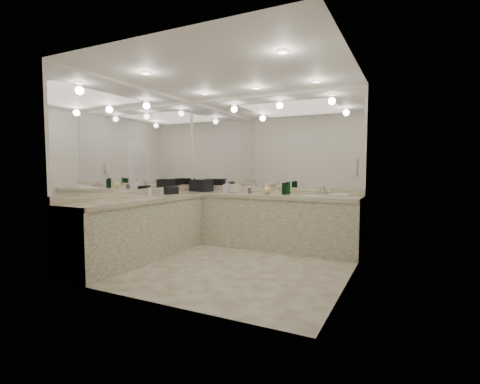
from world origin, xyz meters
The scene contains 33 objects.
floor centered at (0.00, 0.00, 0.00)m, with size 3.20×3.20×0.00m, color beige.
ceiling centered at (0.00, 0.00, 2.60)m, with size 3.20×3.20×0.00m, color white.
wall_back centered at (0.00, 1.50, 1.30)m, with size 3.20×0.02×2.60m, color silver.
wall_left centered at (-1.60, 0.00, 1.30)m, with size 0.02×3.00×2.60m, color silver.
wall_right centered at (1.60, 0.00, 1.30)m, with size 0.02×3.00×2.60m, color silver.
vanity_back_base centered at (0.00, 1.20, 0.42)m, with size 3.20×0.60×0.84m, color beige.
vanity_back_top centered at (0.00, 1.19, 0.87)m, with size 3.20×0.64×0.06m, color beige.
vanity_left_base centered at (-1.30, -0.30, 0.42)m, with size 0.60×2.40×0.84m, color beige.
vanity_left_top centered at (-1.29, -0.30, 0.87)m, with size 0.64×2.42×0.06m, color beige.
backsplash_back centered at (0.00, 1.48, 0.95)m, with size 3.20×0.04×0.10m, color beige.
backsplash_left centered at (-1.58, 0.00, 0.95)m, with size 0.04×3.00×0.10m, color beige.
mirror_back centered at (0.00, 1.49, 1.77)m, with size 3.12×0.01×1.55m, color white.
mirror_left centered at (-1.59, 0.00, 1.77)m, with size 0.01×2.92×1.55m, color white.
sink centered at (0.95, 1.20, 0.90)m, with size 0.44×0.44×0.03m, color white.
faucet centered at (0.95, 1.41, 0.97)m, with size 0.24×0.16×0.14m, color silver.
wall_phone centered at (1.56, 0.70, 1.35)m, with size 0.06×0.10×0.24m, color white.
door centered at (1.59, -0.50, 1.05)m, with size 0.02×0.82×2.10m, color white.
black_toiletry_bag centered at (-1.22, 1.23, 1.01)m, with size 0.39×0.24×0.22m, color black.
black_bag_spill centered at (-1.30, 0.45, 0.96)m, with size 0.11×0.24×0.13m, color black.
cream_cosmetic_case centered at (-0.55, 1.20, 0.97)m, with size 0.23×0.14×0.13m, color beige.
hand_towel centered at (1.27, 1.19, 0.92)m, with size 0.27×0.18×0.04m, color white.
lotion_left centered at (-1.30, -0.08, 0.97)m, with size 0.06×0.06×0.13m, color white.
soap_bottle_a centered at (-0.61, 1.17, 0.99)m, with size 0.07×0.07×0.19m, color beige.
soap_bottle_b centered at (-0.65, 1.15, 1.01)m, with size 0.10×0.10×0.22m, color silver.
soap_bottle_c centered at (0.09, 1.20, 0.99)m, with size 0.14×0.14×0.18m, color #E8C47A.
green_bottle_0 centered at (0.37, 1.25, 0.99)m, with size 0.06×0.06×0.19m, color #134F27.
green_bottle_1 centered at (0.43, 1.29, 1.00)m, with size 0.07×0.07×0.21m, color #134F27.
green_bottle_2 centered at (0.38, 1.21, 1.00)m, with size 0.07×0.07×0.19m, color #134F27.
amenity_bottle_0 centered at (-1.21, 1.16, 0.96)m, with size 0.05×0.05×0.12m, color #E0B28C.
amenity_bottle_1 centered at (0.24, 1.29, 0.93)m, with size 0.05×0.05×0.06m, color white.
amenity_bottle_2 centered at (-0.22, 1.17, 0.95)m, with size 0.07×0.07×0.10m, color #3F3F4C.
amenity_bottle_3 centered at (-0.26, 1.23, 0.96)m, with size 0.06×0.06×0.12m, color white.
amenity_bottle_4 centered at (-0.58, 1.20, 0.95)m, with size 0.06×0.06×0.09m, color silver.
Camera 1 is at (2.24, -4.13, 1.36)m, focal length 26.00 mm.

